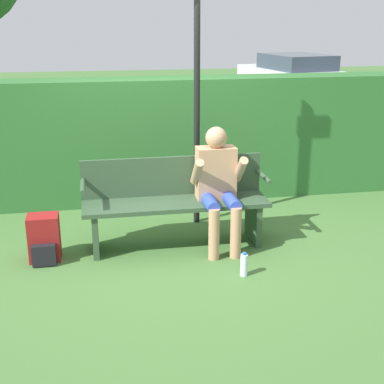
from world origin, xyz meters
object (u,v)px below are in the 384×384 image
at_px(park_bench, 175,200).
at_px(person_seated, 218,181).
at_px(signpost, 197,86).
at_px(backpack, 44,239).
at_px(water_bottle, 244,265).
at_px(parked_car, 296,77).

relative_size(park_bench, person_seated, 1.53).
relative_size(person_seated, signpost, 0.45).
xyz_separation_m(park_bench, person_seated, (0.43, -0.12, 0.22)).
relative_size(backpack, water_bottle, 2.01).
height_order(backpack, parked_car, parked_car).
distance_m(water_bottle, signpost, 2.08).
bearing_deg(signpost, water_bottle, -83.26).
height_order(person_seated, parked_car, parked_car).
bearing_deg(water_bottle, parked_car, 66.87).
height_order(person_seated, signpost, signpost).
bearing_deg(person_seated, water_bottle, -83.25).
relative_size(backpack, signpost, 0.17).
xyz_separation_m(park_bench, signpost, (0.35, 0.59, 1.11)).
height_order(park_bench, backpack, park_bench).
bearing_deg(parked_car, park_bench, 142.39).
distance_m(backpack, signpost, 2.31).
bearing_deg(backpack, water_bottle, -20.35).
bearing_deg(signpost, parked_car, 62.96).
bearing_deg(park_bench, parked_car, 62.76).
distance_m(person_seated, water_bottle, 0.96).
relative_size(park_bench, water_bottle, 8.24).
bearing_deg(person_seated, signpost, 96.74).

